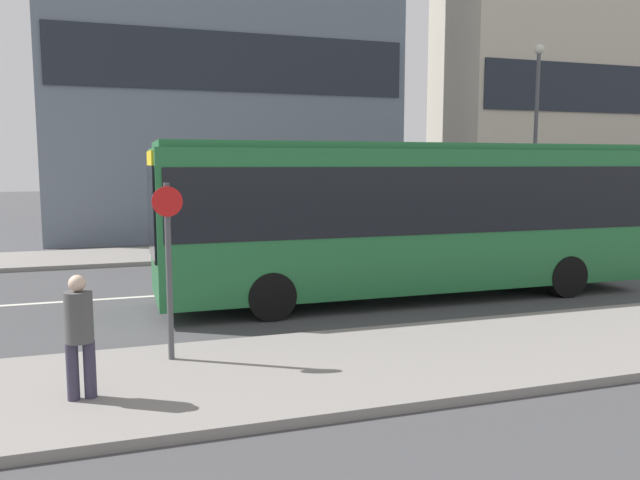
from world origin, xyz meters
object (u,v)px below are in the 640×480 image
Objects in this scene: city_bus at (409,210)px; parked_car_0 at (615,232)px; bus_stop_sign at (169,257)px; street_lamp at (536,123)px; pedestrian_near_stop at (79,330)px.

city_bus reaches higher than parked_car_0.
parked_car_0 is 1.60× the size of bus_stop_sign.
bus_stop_sign is 17.89m from street_lamp.
bus_stop_sign reaches higher than pedestrian_near_stop.
city_bus is 12.01m from parked_car_0.
parked_car_0 is 2.69× the size of pedestrian_near_stop.
city_bus is 1.55× the size of street_lamp.
street_lamp reaches higher than parked_car_0.
city_bus is 11.46m from street_lamp.
pedestrian_near_stop is 1.86m from bus_stop_sign.
pedestrian_near_stop is (-6.76, -4.68, -0.99)m from city_bus.
street_lamp is at bearing 36.46° from bus_stop_sign.
parked_car_0 is at bearing -42.45° from street_lamp.
city_bus is 4.26× the size of bus_stop_sign.
pedestrian_near_stop is at bearing -133.26° from bus_stop_sign.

